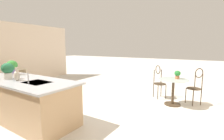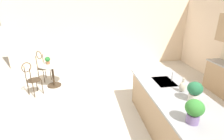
{
  "view_description": "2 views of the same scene",
  "coord_description": "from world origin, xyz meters",
  "px_view_note": "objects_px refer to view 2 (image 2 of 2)",
  "views": [
    {
      "loc": [
        -3.3,
        2.78,
        1.64
      ],
      "look_at": [
        -1.59,
        0.08,
        1.18
      ],
      "focal_mm": 26.06,
      "sensor_mm": 36.0,
      "label": 1
    },
    {
      "loc": [
        3.02,
        -0.85,
        2.55
      ],
      "look_at": [
        -1.35,
        -0.15,
        0.83
      ],
      "focal_mm": 27.81,
      "sensor_mm": 36.0,
      "label": 2
    }
  ],
  "objects_px": {
    "potted_plant_counter_near": "(195,90)",
    "potted_plant_counter_far": "(194,110)",
    "bistro_table": "(53,73)",
    "chair_by_island": "(31,77)",
    "chair_near_window": "(42,65)",
    "vase_on_counter": "(183,87)",
    "potted_plant_on_table": "(48,60)"
  },
  "relations": [
    {
      "from": "bistro_table",
      "to": "potted_plant_on_table",
      "type": "relative_size",
      "value": 3.4
    },
    {
      "from": "chair_near_window",
      "to": "bistro_table",
      "type": "bearing_deg",
      "value": 38.58
    },
    {
      "from": "chair_near_window",
      "to": "potted_plant_on_table",
      "type": "relative_size",
      "value": 4.43
    },
    {
      "from": "bistro_table",
      "to": "potted_plant_counter_far",
      "type": "height_order",
      "value": "potted_plant_counter_far"
    },
    {
      "from": "potted_plant_counter_far",
      "to": "potted_plant_counter_near",
      "type": "bearing_deg",
      "value": 146.35
    },
    {
      "from": "potted_plant_on_table",
      "to": "chair_near_window",
      "type": "bearing_deg",
      "value": -146.59
    },
    {
      "from": "chair_near_window",
      "to": "potted_plant_counter_far",
      "type": "bearing_deg",
      "value": 36.25
    },
    {
      "from": "bistro_table",
      "to": "potted_plant_counter_far",
      "type": "xyz_separation_m",
      "value": [
        3.51,
        2.54,
        0.69
      ]
    },
    {
      "from": "chair_near_window",
      "to": "potted_plant_counter_near",
      "type": "height_order",
      "value": "potted_plant_counter_near"
    },
    {
      "from": "vase_on_counter",
      "to": "chair_by_island",
      "type": "bearing_deg",
      "value": -121.38
    },
    {
      "from": "chair_near_window",
      "to": "vase_on_counter",
      "type": "distance_m",
      "value": 4.59
    },
    {
      "from": "potted_plant_counter_near",
      "to": "potted_plant_counter_far",
      "type": "bearing_deg",
      "value": -33.65
    },
    {
      "from": "bistro_table",
      "to": "potted_plant_counter_far",
      "type": "distance_m",
      "value": 4.39
    },
    {
      "from": "chair_near_window",
      "to": "potted_plant_counter_far",
      "type": "distance_m",
      "value": 5.04
    },
    {
      "from": "potted_plant_counter_near",
      "to": "potted_plant_counter_far",
      "type": "xyz_separation_m",
      "value": [
        0.55,
        -0.37,
        0.0
      ]
    },
    {
      "from": "bistro_table",
      "to": "potted_plant_counter_far",
      "type": "relative_size",
      "value": 2.16
    },
    {
      "from": "chair_near_window",
      "to": "potted_plant_counter_near",
      "type": "distance_m",
      "value": 4.85
    },
    {
      "from": "potted_plant_counter_far",
      "to": "bistro_table",
      "type": "bearing_deg",
      "value": -144.11
    },
    {
      "from": "potted_plant_on_table",
      "to": "potted_plant_counter_far",
      "type": "height_order",
      "value": "potted_plant_counter_far"
    },
    {
      "from": "potted_plant_on_table",
      "to": "potted_plant_counter_far",
      "type": "relative_size",
      "value": 0.63
    },
    {
      "from": "bistro_table",
      "to": "vase_on_counter",
      "type": "height_order",
      "value": "vase_on_counter"
    },
    {
      "from": "chair_by_island",
      "to": "vase_on_counter",
      "type": "relative_size",
      "value": 3.62
    },
    {
      "from": "chair_near_window",
      "to": "vase_on_counter",
      "type": "relative_size",
      "value": 3.62
    },
    {
      "from": "bistro_table",
      "to": "chair_near_window",
      "type": "xyz_separation_m",
      "value": [
        -0.52,
        -0.42,
        0.13
      ]
    },
    {
      "from": "potted_plant_counter_far",
      "to": "vase_on_counter",
      "type": "bearing_deg",
      "value": 158.44
    },
    {
      "from": "chair_near_window",
      "to": "vase_on_counter",
      "type": "xyz_separation_m",
      "value": [
        3.14,
        3.32,
        0.46
      ]
    },
    {
      "from": "chair_by_island",
      "to": "chair_near_window",
      "type": "bearing_deg",
      "value": 176.23
    },
    {
      "from": "potted_plant_on_table",
      "to": "vase_on_counter",
      "type": "height_order",
      "value": "vase_on_counter"
    },
    {
      "from": "chair_by_island",
      "to": "potted_plant_counter_near",
      "type": "xyz_separation_m",
      "value": [
        2.42,
        3.4,
        0.56
      ]
    },
    {
      "from": "potted_plant_on_table",
      "to": "potted_plant_counter_near",
      "type": "xyz_separation_m",
      "value": [
        3.03,
        3.03,
        0.25
      ]
    },
    {
      "from": "potted_plant_counter_near",
      "to": "vase_on_counter",
      "type": "relative_size",
      "value": 1.26
    },
    {
      "from": "bistro_table",
      "to": "chair_by_island",
      "type": "height_order",
      "value": "chair_by_island"
    }
  ]
}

